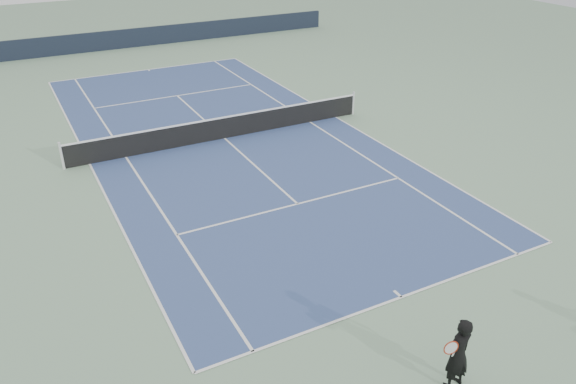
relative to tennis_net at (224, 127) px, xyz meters
name	(u,v)px	position (x,y,z in m)	size (l,w,h in m)	color
ground	(225,139)	(0.00, 0.00, -0.50)	(80.00, 80.00, 0.00)	gray
court_surface	(225,138)	(0.00, 0.00, -0.50)	(10.97, 23.77, 0.01)	#334879
tennis_net	(224,127)	(0.00, 0.00, 0.00)	(12.90, 0.10, 1.07)	silver
windscreen_far	(123,39)	(0.00, 17.88, 0.10)	(30.00, 0.25, 1.20)	black
tennis_player	(458,354)	(-0.85, -14.67, 0.35)	(0.79, 0.50, 1.71)	black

